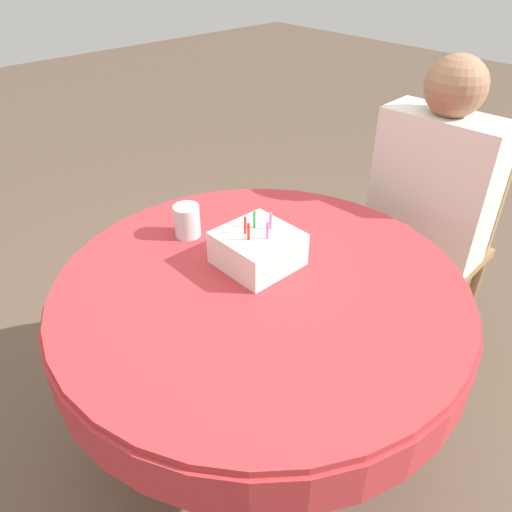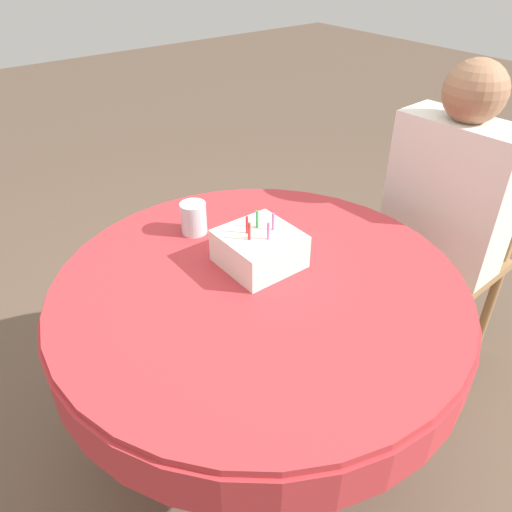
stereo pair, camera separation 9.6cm
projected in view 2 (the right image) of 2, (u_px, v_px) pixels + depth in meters
name	position (u px, v px, depth m)	size (l,w,h in m)	color
ground_plane	(258.00, 441.00, 1.75)	(12.00, 12.00, 0.00)	brown
dining_table	(259.00, 305.00, 1.40)	(1.15, 1.15, 0.70)	#BC3338
chair	(448.00, 240.00, 1.90)	(0.45, 0.45, 0.93)	#A37A4C
person	(446.00, 200.00, 1.74)	(0.43, 0.30, 1.17)	#9E7051
birthday_cake	(259.00, 249.00, 1.40)	(0.20, 0.20, 0.15)	white
drinking_glass	(193.00, 218.00, 1.54)	(0.08, 0.08, 0.10)	silver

